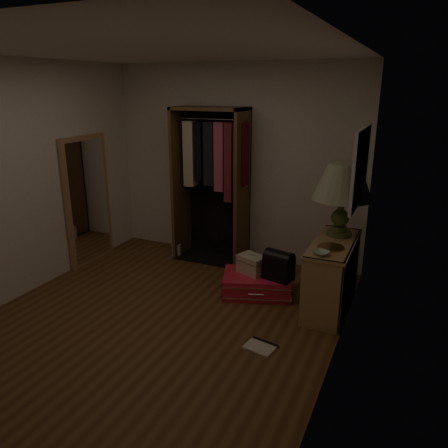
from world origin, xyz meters
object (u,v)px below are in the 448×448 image
Objects in this scene: floor_mirror at (88,201)px; black_bag at (279,264)px; train_case at (252,264)px; white_jug at (176,250)px; console_bookshelf at (332,272)px; open_wardrobe at (214,171)px; table_lamp at (343,183)px; pink_suitcase at (257,284)px.

floor_mirror reaches higher than black_bag.
white_jug is at bearing 176.85° from train_case.
floor_mirror is at bearing -179.33° from console_bookshelf.
black_bag reaches higher than white_jug.
open_wardrobe is 1.65m from black_bag.
train_case is at bearing -164.76° from table_lamp.
console_bookshelf is at bearing 0.67° from floor_mirror.
train_case is 0.44× the size of table_lamp.
white_jug is (-1.36, 0.61, -0.25)m from train_case.
train_case is 1.05× the size of black_bag.
console_bookshelf is 0.66× the size of floor_mirror.
open_wardrobe is at bearing 27.39° from floor_mirror.
console_bookshelf is 3.27m from floor_mirror.
black_bag is at bearing -34.51° from open_wardrobe.
pink_suitcase is (2.40, -0.02, -0.73)m from floor_mirror.
table_lamp is at bearing 4.27° from floor_mirror.
white_jug is (-2.27, 0.36, -1.23)m from table_lamp.
console_bookshelf is at bearing -91.50° from table_lamp.
black_bag is at bearing -172.08° from console_bookshelf.
floor_mirror reaches higher than table_lamp.
open_wardrobe is (-1.75, 0.73, 0.84)m from console_bookshelf.
pink_suitcase is at bearing -176.00° from console_bookshelf.
floor_mirror is 2.51m from pink_suitcase.
console_bookshelf is 1.22× the size of pink_suitcase.
console_bookshelf is 3.18× the size of black_bag.
train_case is (2.34, -0.01, -0.50)m from floor_mirror.
open_wardrobe reaches higher than floor_mirror.
train_case is 0.34m from black_bag.
white_jug is (-1.43, 0.62, -0.03)m from pink_suitcase.
floor_mirror is at bearing -159.33° from train_case.
black_bag is (0.26, -0.02, 0.29)m from pink_suitcase.
black_bag is at bearing -20.76° from white_jug.
console_bookshelf is 0.88m from pink_suitcase.
console_bookshelf is 2.35m from white_jug.
train_case is 1.36m from table_lamp.
console_bookshelf is at bearing 23.52° from train_case.
table_lamp is 3.80× the size of white_jug.
floor_mirror is at bearing 160.19° from pink_suitcase.
floor_mirror is (-1.49, -0.77, -0.38)m from open_wardrobe.
console_bookshelf is 0.96m from table_lamp.
table_lamp is at bearing -8.96° from white_jug.
floor_mirror is 1.37m from white_jug.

